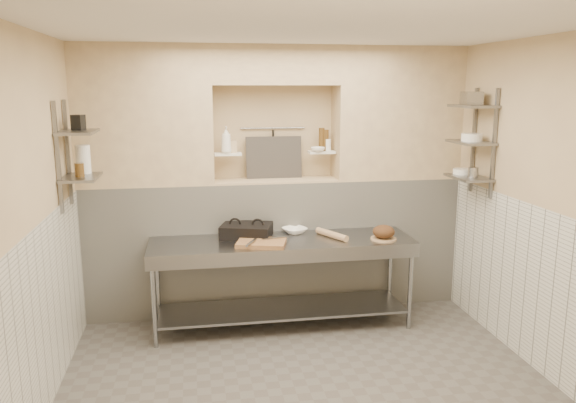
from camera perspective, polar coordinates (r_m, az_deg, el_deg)
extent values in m
cube|color=#4D4944|center=(4.83, 2.00, -18.70)|extent=(4.00, 3.90, 0.10)
cube|color=silver|center=(4.20, 2.29, 17.91)|extent=(4.00, 3.90, 0.10)
cube|color=#CDB282|center=(4.37, -25.26, -2.61)|extent=(0.10, 3.90, 2.80)
cube|color=#CDB282|center=(5.11, 25.27, -0.67)|extent=(0.10, 3.90, 2.80)
cube|color=#CDB282|center=(6.22, -1.63, 2.47)|extent=(4.00, 0.10, 2.80)
cube|color=#CDB282|center=(2.46, 11.91, -12.37)|extent=(4.00, 0.10, 2.80)
cube|color=silver|center=(6.13, -1.26, -4.37)|extent=(4.00, 0.40, 1.40)
cube|color=#CDB282|center=(5.98, -1.29, 2.19)|extent=(1.30, 0.40, 0.02)
cube|color=#CDB282|center=(5.86, -14.39, 8.43)|extent=(1.35, 0.40, 1.40)
cube|color=#CDB282|center=(6.23, 10.96, 8.75)|extent=(1.35, 0.40, 1.40)
cube|color=#CDB282|center=(5.90, -1.34, 13.66)|extent=(1.30, 0.40, 0.40)
cube|color=silver|center=(4.56, -23.75, -11.16)|extent=(0.02, 3.90, 1.40)
cube|color=silver|center=(5.26, 24.06, -8.18)|extent=(0.02, 3.90, 1.40)
cube|color=white|center=(5.88, -6.14, 4.83)|extent=(0.28, 0.16, 0.02)
cube|color=white|center=(6.03, 3.42, 5.03)|extent=(0.28, 0.16, 0.02)
cylinder|color=gray|center=(6.08, -1.55, 7.47)|extent=(0.70, 0.02, 0.02)
cylinder|color=black|center=(6.07, -1.51, 5.86)|extent=(0.02, 0.02, 0.30)
cube|color=#383330|center=(6.04, -1.44, 4.49)|extent=(0.60, 0.08, 0.45)
cube|color=slate|center=(5.48, -21.45, 4.64)|extent=(0.03, 0.03, 0.95)
cube|color=slate|center=(5.09, -22.34, 4.10)|extent=(0.03, 0.03, 0.95)
cube|color=slate|center=(5.28, -20.28, 2.31)|extent=(0.30, 0.50, 0.02)
cube|color=slate|center=(5.24, -20.59, 6.62)|extent=(0.30, 0.50, 0.03)
cube|color=slate|center=(6.06, 18.33, 5.93)|extent=(0.03, 0.03, 1.05)
cube|color=slate|center=(5.71, 20.20, 5.49)|extent=(0.03, 0.03, 1.05)
cube|color=slate|center=(5.87, 17.85, 2.34)|extent=(0.30, 0.50, 0.02)
cube|color=slate|center=(5.82, 18.07, 5.74)|extent=(0.30, 0.50, 0.02)
cube|color=slate|center=(5.80, 18.29, 9.17)|extent=(0.30, 0.50, 0.03)
cube|color=gray|center=(5.56, -0.61, -4.14)|extent=(2.60, 0.70, 0.04)
cube|color=gray|center=(5.79, -0.59, -10.82)|extent=(2.45, 0.60, 0.03)
cube|color=gray|center=(5.26, -0.04, -5.73)|extent=(2.60, 0.02, 0.12)
cylinder|color=gray|center=(5.38, -13.46, -10.08)|extent=(0.04, 0.04, 0.86)
cylinder|color=gray|center=(5.92, -13.11, -8.02)|extent=(0.04, 0.04, 0.86)
cylinder|color=gray|center=(5.75, 12.30, -8.57)|extent=(0.04, 0.04, 0.86)
cylinder|color=gray|center=(6.26, 10.33, -6.81)|extent=(0.04, 0.04, 0.86)
cube|color=black|center=(5.66, -4.23, -3.20)|extent=(0.57, 0.48, 0.09)
cube|color=black|center=(5.64, -4.24, -2.55)|extent=(0.57, 0.48, 0.04)
cube|color=olive|center=(5.38, -2.72, -4.24)|extent=(0.52, 0.43, 0.04)
cube|color=gray|center=(5.46, -1.33, -3.69)|extent=(0.27, 0.09, 0.01)
cylinder|color=gray|center=(5.28, -3.76, -4.16)|extent=(0.13, 0.24, 0.02)
imported|color=white|center=(5.80, 0.67, -2.96)|extent=(0.32, 0.32, 0.06)
cylinder|color=tan|center=(5.65, 4.47, -3.36)|extent=(0.26, 0.41, 0.07)
cylinder|color=tan|center=(5.65, 9.67, -3.76)|extent=(0.26, 0.26, 0.01)
ellipsoid|color=#4C2D19|center=(5.63, 9.70, -3.04)|extent=(0.22, 0.22, 0.13)
imported|color=white|center=(5.82, -6.30, 6.24)|extent=(0.12, 0.12, 0.28)
cube|color=#CDB282|center=(5.88, -5.66, 5.57)|extent=(0.08, 0.08, 0.13)
imported|color=white|center=(5.96, 3.04, 5.31)|extent=(0.18, 0.18, 0.05)
cylinder|color=#4B3214|center=(6.05, 3.86, 6.24)|extent=(0.06, 0.06, 0.22)
cylinder|color=#4B3214|center=(6.05, 3.43, 6.33)|extent=(0.06, 0.06, 0.24)
cylinder|color=white|center=(6.05, 4.05, 5.76)|extent=(0.07, 0.07, 0.12)
cylinder|color=white|center=(5.42, -20.08, 4.05)|extent=(0.13, 0.13, 0.26)
cylinder|color=#4B3214|center=(5.23, -20.42, 3.01)|extent=(0.08, 0.08, 0.12)
cube|color=black|center=(5.29, -20.53, 7.53)|extent=(0.12, 0.12, 0.13)
cylinder|color=white|center=(5.98, 17.26, 2.93)|extent=(0.18, 0.18, 0.05)
cylinder|color=gray|center=(5.78, 18.29, 2.81)|extent=(0.10, 0.10, 0.10)
cylinder|color=white|center=(5.81, 18.17, 6.21)|extent=(0.20, 0.20, 0.07)
cube|color=gray|center=(5.83, 18.15, 9.94)|extent=(0.19, 0.22, 0.13)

